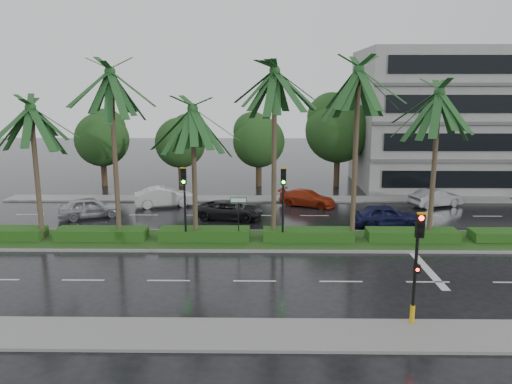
{
  "coord_description": "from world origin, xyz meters",
  "views": [
    {
      "loc": [
        0.37,
        -26.74,
        8.85
      ],
      "look_at": [
        -0.03,
        1.5,
        2.85
      ],
      "focal_mm": 35.0,
      "sensor_mm": 36.0,
      "label": 1
    }
  ],
  "objects_px": {
    "street_sign": "(238,208)",
    "car_white": "(165,197)",
    "signal_near": "(417,264)",
    "car_silver": "(90,207)",
    "car_red": "(307,198)",
    "car_grey": "(436,198)",
    "car_blue": "(386,216)",
    "car_darkgrey": "(230,210)",
    "signal_median_left": "(184,194)"
  },
  "relations": [
    {
      "from": "car_white",
      "to": "car_red",
      "type": "height_order",
      "value": "car_white"
    },
    {
      "from": "signal_median_left",
      "to": "car_darkgrey",
      "type": "bearing_deg",
      "value": 69.64
    },
    {
      "from": "street_sign",
      "to": "car_grey",
      "type": "bearing_deg",
      "value": 33.11
    },
    {
      "from": "car_silver",
      "to": "car_darkgrey",
      "type": "height_order",
      "value": "car_silver"
    },
    {
      "from": "car_white",
      "to": "car_darkgrey",
      "type": "height_order",
      "value": "car_white"
    },
    {
      "from": "car_blue",
      "to": "car_grey",
      "type": "relative_size",
      "value": 1.06
    },
    {
      "from": "street_sign",
      "to": "car_white",
      "type": "bearing_deg",
      "value": 123.16
    },
    {
      "from": "street_sign",
      "to": "car_white",
      "type": "height_order",
      "value": "street_sign"
    },
    {
      "from": "signal_near",
      "to": "street_sign",
      "type": "bearing_deg",
      "value": 125.34
    },
    {
      "from": "car_red",
      "to": "car_darkgrey",
      "type": "bearing_deg",
      "value": 147.69
    },
    {
      "from": "car_grey",
      "to": "car_darkgrey",
      "type": "bearing_deg",
      "value": 82.86
    },
    {
      "from": "signal_near",
      "to": "car_silver",
      "type": "xyz_separation_m",
      "value": [
        -17.5,
        15.69,
        -1.79
      ]
    },
    {
      "from": "signal_near",
      "to": "street_sign",
      "type": "distance_m",
      "value": 12.11
    },
    {
      "from": "car_white",
      "to": "car_blue",
      "type": "bearing_deg",
      "value": -125.13
    },
    {
      "from": "car_red",
      "to": "car_grey",
      "type": "xyz_separation_m",
      "value": [
        9.61,
        -0.1,
        0.05
      ]
    },
    {
      "from": "car_blue",
      "to": "signal_median_left",
      "type": "bearing_deg",
      "value": 104.79
    },
    {
      "from": "car_silver",
      "to": "car_red",
      "type": "distance_m",
      "value": 15.65
    },
    {
      "from": "signal_median_left",
      "to": "car_silver",
      "type": "height_order",
      "value": "signal_median_left"
    },
    {
      "from": "signal_median_left",
      "to": "street_sign",
      "type": "bearing_deg",
      "value": 3.47
    },
    {
      "from": "street_sign",
      "to": "car_red",
      "type": "bearing_deg",
      "value": 63.44
    },
    {
      "from": "signal_near",
      "to": "car_silver",
      "type": "bearing_deg",
      "value": 138.12
    },
    {
      "from": "car_red",
      "to": "car_grey",
      "type": "relative_size",
      "value": 1.05
    },
    {
      "from": "car_grey",
      "to": "street_sign",
      "type": "bearing_deg",
      "value": 102.03
    },
    {
      "from": "car_white",
      "to": "car_grey",
      "type": "xyz_separation_m",
      "value": [
        20.33,
        0.16,
        -0.06
      ]
    },
    {
      "from": "car_darkgrey",
      "to": "car_grey",
      "type": "distance_m",
      "value": 15.65
    },
    {
      "from": "signal_median_left",
      "to": "car_darkgrey",
      "type": "relative_size",
      "value": 0.97
    },
    {
      "from": "car_grey",
      "to": "car_white",
      "type": "bearing_deg",
      "value": 69.37
    },
    {
      "from": "car_darkgrey",
      "to": "car_blue",
      "type": "relative_size",
      "value": 1.05
    },
    {
      "from": "signal_near",
      "to": "car_white",
      "type": "relative_size",
      "value": 0.99
    },
    {
      "from": "car_white",
      "to": "car_grey",
      "type": "height_order",
      "value": "car_white"
    },
    {
      "from": "street_sign",
      "to": "car_blue",
      "type": "height_order",
      "value": "street_sign"
    },
    {
      "from": "signal_near",
      "to": "car_white",
      "type": "height_order",
      "value": "signal_near"
    },
    {
      "from": "car_blue",
      "to": "car_grey",
      "type": "xyz_separation_m",
      "value": [
        5.08,
        5.56,
        -0.07
      ]
    },
    {
      "from": "car_darkgrey",
      "to": "car_blue",
      "type": "distance_m",
      "value": 10.27
    },
    {
      "from": "signal_median_left",
      "to": "car_silver",
      "type": "relative_size",
      "value": 1.04
    },
    {
      "from": "car_darkgrey",
      "to": "car_blue",
      "type": "xyz_separation_m",
      "value": [
        10.11,
        -1.79,
        0.11
      ]
    },
    {
      "from": "car_silver",
      "to": "car_grey",
      "type": "xyz_separation_m",
      "value": [
        24.83,
        3.52,
        -0.05
      ]
    },
    {
      "from": "street_sign",
      "to": "car_blue",
      "type": "bearing_deg",
      "value": 22.22
    },
    {
      "from": "signal_median_left",
      "to": "car_red",
      "type": "distance_m",
      "value": 12.57
    },
    {
      "from": "signal_near",
      "to": "car_grey",
      "type": "bearing_deg",
      "value": 69.12
    },
    {
      "from": "street_sign",
      "to": "car_white",
      "type": "distance_m",
      "value": 11.06
    },
    {
      "from": "signal_median_left",
      "to": "car_grey",
      "type": "xyz_separation_m",
      "value": [
        17.33,
        9.52,
        -2.33
      ]
    },
    {
      "from": "car_white",
      "to": "car_grey",
      "type": "distance_m",
      "value": 20.33
    },
    {
      "from": "street_sign",
      "to": "car_grey",
      "type": "height_order",
      "value": "street_sign"
    },
    {
      "from": "car_grey",
      "to": "car_silver",
      "type": "bearing_deg",
      "value": 77.0
    },
    {
      "from": "car_silver",
      "to": "street_sign",
      "type": "bearing_deg",
      "value": -142.76
    },
    {
      "from": "signal_median_left",
      "to": "car_blue",
      "type": "xyz_separation_m",
      "value": [
        12.25,
        3.96,
        -2.27
      ]
    },
    {
      "from": "signal_near",
      "to": "signal_median_left",
      "type": "bearing_deg",
      "value": 135.91
    },
    {
      "from": "signal_near",
      "to": "car_grey",
      "type": "relative_size",
      "value": 1.08
    },
    {
      "from": "signal_near",
      "to": "car_blue",
      "type": "distance_m",
      "value": 13.94
    }
  ]
}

